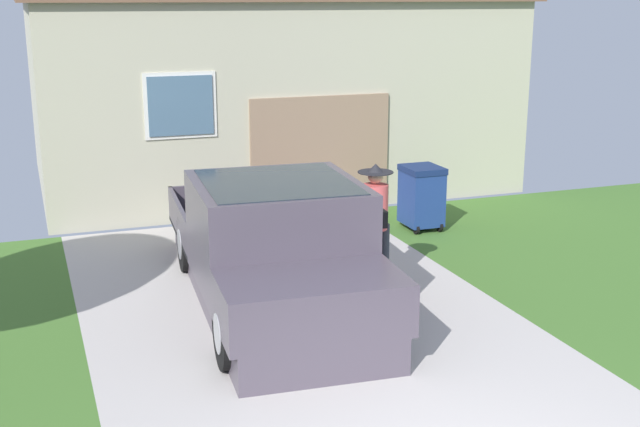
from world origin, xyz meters
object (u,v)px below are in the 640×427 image
object	(u,v)px
handbag	(371,291)
house_with_garage	(258,63)
pickup_truck	(275,252)
wheeled_trash_bin	(422,195)
person_with_hat	(375,219)

from	to	relation	value
handbag	house_with_garage	bearing A→B (deg)	84.59
pickup_truck	wheeled_trash_bin	size ratio (longest dim) A/B	5.15
handbag	wheeled_trash_bin	size ratio (longest dim) A/B	0.41
handbag	wheeled_trash_bin	bearing A→B (deg)	52.97
person_with_hat	wheeled_trash_bin	bearing A→B (deg)	-151.09
pickup_truck	person_with_hat	distance (m)	1.46
handbag	wheeled_trash_bin	xyz separation A→B (m)	(2.16, 2.86, 0.46)
pickup_truck	handbag	bearing A→B (deg)	176.22
person_with_hat	wheeled_trash_bin	size ratio (longest dim) A/B	1.61
person_with_hat	handbag	xyz separation A→B (m)	(-0.18, -0.33, -0.88)
pickup_truck	wheeled_trash_bin	xyz separation A→B (m)	(3.41, 2.70, -0.16)
pickup_truck	wheeled_trash_bin	distance (m)	4.35
handbag	house_with_garage	xyz separation A→B (m)	(0.75, 7.89, 2.35)
wheeled_trash_bin	pickup_truck	bearing A→B (deg)	-141.70
pickup_truck	handbag	world-z (taller)	pickup_truck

